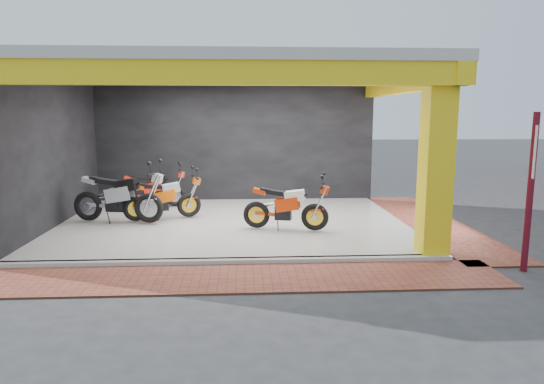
{
  "coord_description": "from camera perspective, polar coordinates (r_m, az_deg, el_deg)",
  "views": [
    {
      "loc": [
        0.3,
        -9.29,
        2.63
      ],
      "look_at": [
        0.9,
        1.37,
        0.9
      ],
      "focal_mm": 32.0,
      "sensor_mm": 36.0,
      "label": 1
    }
  ],
  "objects": [
    {
      "name": "showroom_floor",
      "position": [
        11.58,
        -4.62,
        -3.69
      ],
      "size": [
        8.0,
        6.0,
        0.1
      ],
      "primitive_type": "cube",
      "color": "silver",
      "rests_on": "ground"
    },
    {
      "name": "paver_right",
      "position": [
        12.43,
        18.13,
        -3.4
      ],
      "size": [
        1.4,
        7.0,
        0.03
      ],
      "primitive_type": "cube",
      "color": "brown",
      "rests_on": "ground"
    },
    {
      "name": "header_beam_front",
      "position": [
        8.32,
        -5.41,
        13.79
      ],
      "size": [
        8.4,
        0.3,
        0.4
      ],
      "primitive_type": "cube",
      "color": "yellow",
      "rests_on": "corner_column"
    },
    {
      "name": "paver_front",
      "position": [
        7.94,
        -5.26,
        -10.07
      ],
      "size": [
        9.0,
        1.4,
        0.03
      ],
      "primitive_type": "cube",
      "color": "brown",
      "rests_on": "ground"
    },
    {
      "name": "header_beam_right",
      "position": [
        11.9,
        15.26,
        12.12
      ],
      "size": [
        0.3,
        6.4,
        0.4
      ],
      "primitive_type": "cube",
      "color": "yellow",
      "rests_on": "corner_column"
    },
    {
      "name": "corner_column",
      "position": [
        9.25,
        18.74,
        3.26
      ],
      "size": [
        0.5,
        0.5,
        3.5
      ],
      "primitive_type": "cube",
      "color": "yellow",
      "rests_on": "ground"
    },
    {
      "name": "back_wall",
      "position": [
        14.42,
        -4.42,
        5.68
      ],
      "size": [
        8.2,
        0.2,
        3.5
      ],
      "primitive_type": "cube",
      "color": "black",
      "rests_on": "ground"
    },
    {
      "name": "moto_row_a",
      "position": [
        11.99,
        -9.76,
        -0.19
      ],
      "size": [
        2.09,
        1.29,
        1.2
      ],
      "primitive_type": null,
      "rotation": [
        0.0,
        0.0,
        0.31
      ],
      "color": "#DA5909",
      "rests_on": "showroom_floor"
    },
    {
      "name": "moto_hero",
      "position": [
        10.47,
        5.08,
        -1.4
      ],
      "size": [
        2.11,
        1.2,
        1.22
      ],
      "primitive_type": null,
      "rotation": [
        0.0,
        0.0,
        -0.24
      ],
      "color": "red",
      "rests_on": "showroom_floor"
    },
    {
      "name": "moto_row_d",
      "position": [
        13.52,
        -11.41,
        0.76
      ],
      "size": [
        2.02,
        1.05,
        1.18
      ],
      "primitive_type": null,
      "rotation": [
        0.0,
        0.0,
        0.18
      ],
      "color": "red",
      "rests_on": "showroom_floor"
    },
    {
      "name": "floor_kerb",
      "position": [
        8.67,
        -5.09,
        -8.15
      ],
      "size": [
        8.0,
        0.2,
        0.1
      ],
      "primitive_type": "cube",
      "color": "silver",
      "rests_on": "ground"
    },
    {
      "name": "left_wall",
      "position": [
        12.15,
        -24.5,
        4.23
      ],
      "size": [
        0.2,
        6.2,
        3.5
      ],
      "primitive_type": "cube",
      "color": "black",
      "rests_on": "ground"
    },
    {
      "name": "signpost",
      "position": [
        9.02,
        28.15,
        0.64
      ],
      "size": [
        0.17,
        0.35,
        2.66
      ],
      "rotation": [
        0.0,
        0.0,
        -0.42
      ],
      "color": "#590D19",
      "rests_on": "ground"
    },
    {
      "name": "showroom_ceiling",
      "position": [
        11.33,
        -4.86,
        14.08
      ],
      "size": [
        8.4,
        6.4,
        0.2
      ],
      "primitive_type": "cube",
      "color": "beige",
      "rests_on": "corner_column"
    },
    {
      "name": "ground",
      "position": [
        9.66,
        -4.89,
        -6.63
      ],
      "size": [
        80.0,
        80.0,
        0.0
      ],
      "primitive_type": "plane",
      "color": "#2D2D30",
      "rests_on": "ground"
    },
    {
      "name": "moto_row_b",
      "position": [
        11.49,
        -14.36,
        -0.19
      ],
      "size": [
        2.46,
        1.33,
        1.42
      ],
      "primitive_type": null,
      "rotation": [
        0.0,
        0.0,
        -0.21
      ],
      "color": "#95979C",
      "rests_on": "showroom_floor"
    }
  ]
}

